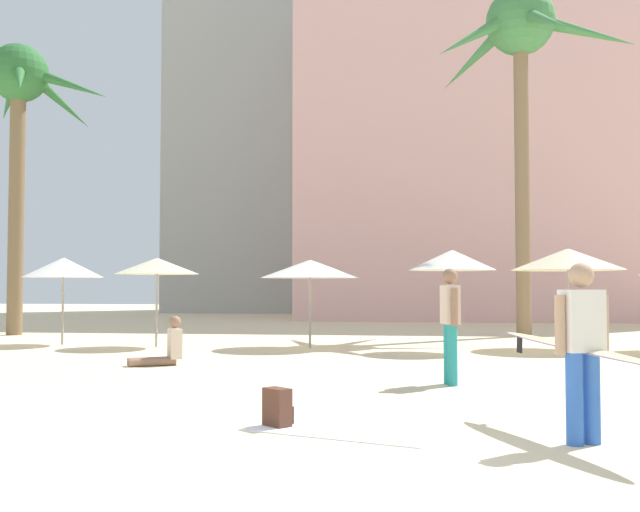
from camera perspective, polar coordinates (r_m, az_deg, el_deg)
The scene contains 15 objects.
ground at distance 6.52m, azimuth -1.20°, elevation -15.76°, with size 120.00×120.00×0.00m, color beige.
hotel_pink at distance 38.67m, azimuth 13.56°, elevation 8.44°, with size 19.35×9.39×17.57m, color beige.
hotel_tower_gray at distance 50.27m, azimuth 0.57°, elevation 16.01°, with size 19.24×9.03×34.91m, color #A8A8A3.
palm_tree_far_left at distance 25.25m, azimuth 15.16°, elevation 15.28°, with size 6.50×7.03×11.06m.
palm_tree_left at distance 26.46m, azimuth -22.23°, elevation 11.07°, with size 5.91×5.09×9.44m.
cafe_umbrella_0 at distance 17.75m, azimuth 10.11°, elevation -0.31°, with size 2.06×2.06×2.41m.
cafe_umbrella_1 at distance 20.90m, azimuth -19.13°, elevation -0.84°, with size 2.09×2.09×2.32m.
cafe_umbrella_4 at distance 19.42m, azimuth -12.43°, elevation -0.76°, with size 2.16×2.16×2.28m.
cafe_umbrella_6 at distance 19.15m, azimuth 18.51°, elevation -0.25°, with size 2.75×2.75×2.47m.
cafe_umbrella_7 at distance 18.65m, azimuth -0.77°, elevation -1.00°, with size 2.51×2.51×2.21m.
beach_towel at distance 8.02m, azimuth 2.09°, elevation -13.19°, with size 2.00×1.05×0.01m, color white.
backpack at distance 8.16m, azimuth -3.26°, elevation -11.62°, with size 0.35×0.35×0.42m.
person_mid_left at distance 7.70m, azimuth 19.37°, elevation -6.51°, with size 1.33×2.72×1.74m.
person_far_left at distance 11.71m, azimuth 9.98°, elevation -4.92°, with size 0.31×0.61×1.80m.
person_mid_center at distance 14.83m, azimuth -11.81°, elevation -6.96°, with size 1.05×0.84×0.96m.
Camera 1 is at (1.00, -6.27, 1.50)m, focal length 41.61 mm.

